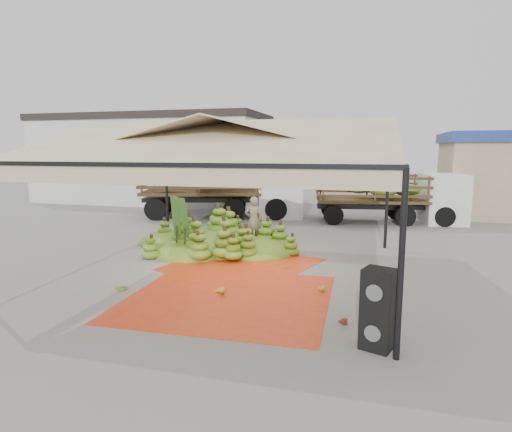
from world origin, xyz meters
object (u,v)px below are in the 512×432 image
(banana_heap, at_px, (215,230))
(truck_left, at_px, (229,184))
(vendor, at_px, (254,221))
(speaker_stack, at_px, (378,309))
(truck_right, at_px, (395,193))

(banana_heap, xyz_separation_m, truck_left, (-1.83, 6.73, 1.00))
(vendor, bearing_deg, speaker_stack, 103.62)
(truck_left, bearing_deg, banana_heap, -90.77)
(speaker_stack, height_order, truck_right, truck_right)
(truck_left, height_order, truck_right, truck_left)
(speaker_stack, distance_m, vendor, 8.16)
(vendor, bearing_deg, truck_left, -79.82)
(banana_heap, relative_size, truck_right, 0.87)
(vendor, distance_m, truck_right, 7.86)
(truck_left, bearing_deg, truck_right, -13.44)
(speaker_stack, relative_size, vendor, 0.81)
(truck_left, bearing_deg, vendor, -79.28)
(truck_left, xyz_separation_m, truck_right, (7.80, 0.34, -0.27))
(banana_heap, relative_size, truck_left, 0.72)
(speaker_stack, bearing_deg, truck_left, 138.02)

